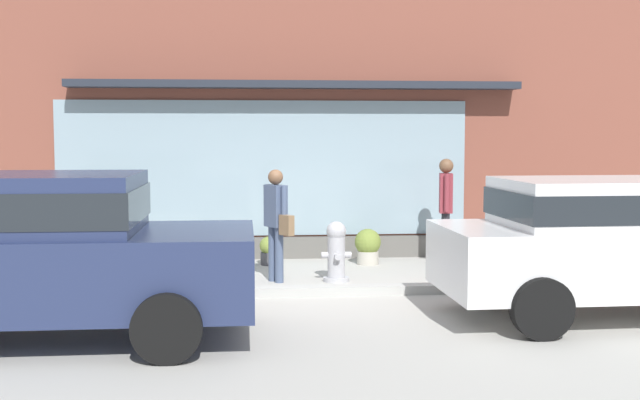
# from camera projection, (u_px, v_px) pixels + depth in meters

# --- Properties ---
(ground_plane) EXTENTS (60.00, 60.00, 0.00)m
(ground_plane) POSITION_uv_depth(u_px,v_px,m) (311.00, 292.00, 10.68)
(ground_plane) COLOR #B2AFA8
(curb_strip) EXTENTS (14.00, 0.24, 0.12)m
(curb_strip) POSITION_uv_depth(u_px,v_px,m) (313.00, 291.00, 10.47)
(curb_strip) COLOR #B2B2AD
(curb_strip) RESTS_ON ground_plane
(storefront) EXTENTS (14.00, 0.81, 4.67)m
(storefront) POSITION_uv_depth(u_px,v_px,m) (295.00, 123.00, 13.65)
(storefront) COLOR brown
(storefront) RESTS_ON ground_plane
(fire_hydrant) EXTENTS (0.43, 0.40, 0.86)m
(fire_hydrant) POSITION_uv_depth(u_px,v_px,m) (336.00, 251.00, 11.44)
(fire_hydrant) COLOR #B2B2B7
(fire_hydrant) RESTS_ON ground_plane
(pedestrian_with_handbag) EXTENTS (0.41, 0.61, 1.60)m
(pedestrian_with_handbag) POSITION_uv_depth(u_px,v_px,m) (277.00, 217.00, 11.35)
(pedestrian_with_handbag) COLOR #475675
(pedestrian_with_handbag) RESTS_ON ground_plane
(pedestrian_passerby) EXTENTS (0.25, 0.45, 1.70)m
(pedestrian_passerby) POSITION_uv_depth(u_px,v_px,m) (446.00, 203.00, 12.85)
(pedestrian_passerby) COLOR #232328
(pedestrian_passerby) RESTS_ON ground_plane
(parked_car_white) EXTENTS (4.12, 2.02, 1.59)m
(parked_car_white) POSITION_uv_depth(u_px,v_px,m) (614.00, 239.00, 9.17)
(parked_car_white) COLOR white
(parked_car_white) RESTS_ON ground_plane
(parked_car_navy) EXTENTS (4.23, 2.08, 1.70)m
(parked_car_navy) POSITION_uv_depth(u_px,v_px,m) (35.00, 247.00, 8.11)
(parked_car_navy) COLOR navy
(parked_car_navy) RESTS_ON ground_plane
(potted_plant_near_hydrant) EXTENTS (0.43, 0.43, 0.83)m
(potted_plant_near_hydrant) POSITION_uv_depth(u_px,v_px,m) (84.00, 241.00, 12.79)
(potted_plant_near_hydrant) COLOR #B7B2A3
(potted_plant_near_hydrant) RESTS_ON ground_plane
(potted_plant_window_left) EXTENTS (0.29, 0.29, 1.01)m
(potted_plant_window_left) POSITION_uv_depth(u_px,v_px,m) (26.00, 237.00, 12.67)
(potted_plant_window_left) COLOR #B7B2A3
(potted_plant_window_left) RESTS_ON ground_plane
(potted_plant_doorstep) EXTENTS (0.30, 0.30, 0.46)m
(potted_plant_doorstep) POSITION_uv_depth(u_px,v_px,m) (269.00, 250.00, 12.91)
(potted_plant_doorstep) COLOR #4C4C51
(potted_plant_doorstep) RESTS_ON ground_plane
(potted_plant_corner_tall) EXTENTS (0.36, 0.36, 0.71)m
(potted_plant_corner_tall) POSITION_uv_depth(u_px,v_px,m) (544.00, 235.00, 13.56)
(potted_plant_corner_tall) COLOR #33473D
(potted_plant_corner_tall) RESTS_ON ground_plane
(potted_plant_by_entrance) EXTENTS (0.42, 0.42, 0.57)m
(potted_plant_by_entrance) POSITION_uv_depth(u_px,v_px,m) (368.00, 246.00, 12.96)
(potted_plant_by_entrance) COLOR #B7B2A3
(potted_plant_by_entrance) RESTS_ON ground_plane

